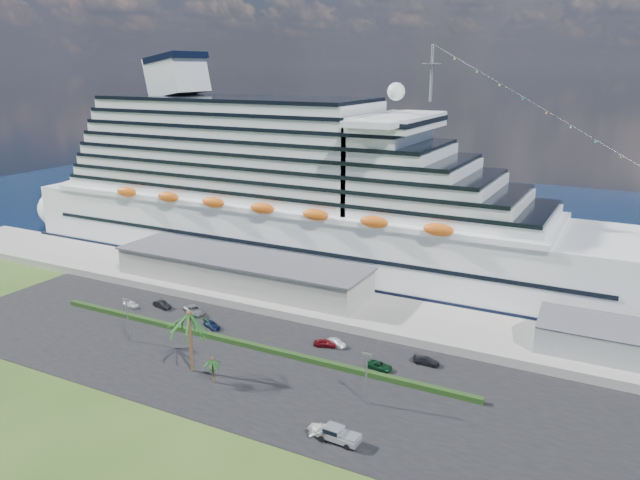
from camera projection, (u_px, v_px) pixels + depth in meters
The scene contains 22 objects.
ground at pixel (227, 396), 96.93m from camera, with size 420.00×420.00×0.00m, color #2B4E1A.
asphalt_lot at pixel (265, 367), 106.30m from camera, with size 140.00×38.00×0.12m, color black.
wharf at pixel (339, 306), 130.81m from camera, with size 240.00×20.00×1.80m, color gray.
water at pixel (457, 220), 207.82m from camera, with size 420.00×160.00×0.02m, color black.
cruise_ship at pixel (305, 201), 156.63m from camera, with size 191.00×38.00×54.00m.
terminal_building at pixel (240, 270), 140.86m from camera, with size 61.00×15.00×6.30m.
port_shed at pixel (613, 339), 106.64m from camera, with size 24.00×12.31×7.37m.
hedge at pixel (243, 343), 114.00m from camera, with size 88.00×1.10×0.90m, color black.
lamp_post_left at pixel (127, 315), 114.82m from camera, with size 1.60×0.35×8.27m.
lamp_post_right at pixel (366, 372), 93.38m from camera, with size 1.60×0.35×8.27m.
palm_tall at pixel (189, 321), 102.33m from camera, with size 8.82×8.82×11.13m.
palm_short at pixel (212, 362), 100.09m from camera, with size 3.53×3.53×4.56m.
parked_car_0 at pixel (131, 304), 132.19m from camera, with size 1.60×3.97×1.35m, color silver.
parked_car_1 at pixel (162, 305), 131.73m from camera, with size 1.57×4.51×1.48m, color black.
parked_car_2 at pixel (194, 310), 128.65m from camera, with size 2.57×5.58×1.55m, color gray.
parked_car_3 at pixel (212, 325), 121.72m from camera, with size 1.82×4.48×1.30m, color #101A3B.
parked_car_4 at pixel (325, 343), 113.55m from camera, with size 1.69×4.20×1.43m, color #610C12.
parked_car_5 at pixel (336, 343), 113.81m from camera, with size 1.37×3.92×1.29m, color #9EA0A5.
parked_car_6 at pixel (380, 366), 105.16m from camera, with size 2.10×4.54×1.26m, color #0D371C.
parked_car_7 at pixel (426, 361), 106.82m from camera, with size 1.88×4.63×1.35m, color black.
pickup_truck at pixel (338, 434), 84.67m from camera, with size 6.18×2.55×2.14m.
boat_trailer at pixel (326, 431), 85.52m from camera, with size 5.97×3.96×1.70m.
Camera 1 is at (53.06, -70.15, 49.61)m, focal length 35.00 mm.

